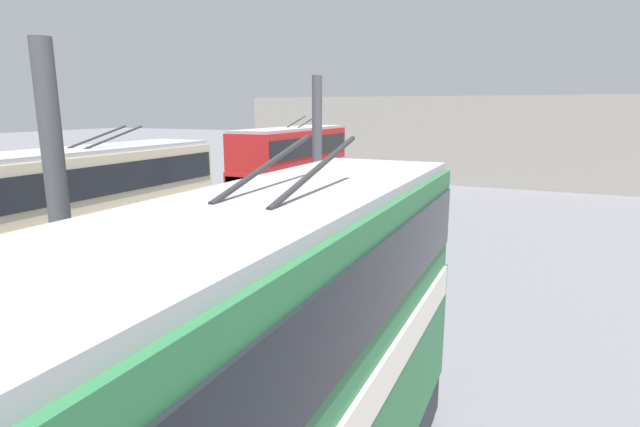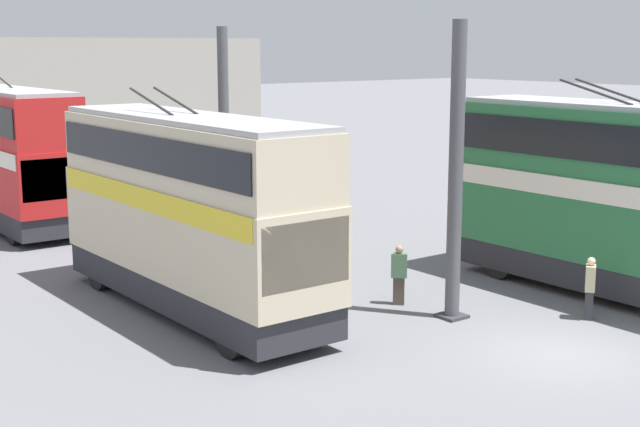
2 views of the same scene
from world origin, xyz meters
TOP-DOWN VIEW (x-y plane):
  - ground_plane at (0.00, 0.00)m, footprint 240.00×240.00m
  - support_column_near at (3.48, 0.00)m, footprint 0.66×0.66m
  - support_column_far at (14.44, 0.00)m, footprint 0.66×0.66m
  - bus_right_near at (7.99, 4.97)m, footprint 10.07×2.54m
  - bus_right_mid at (22.00, 4.97)m, footprint 9.61×2.54m
  - person_aisle_foreground at (5.17, 0.29)m, footprint 0.47×0.47m
  - person_by_left_row at (1.28, -2.65)m, footprint 0.44×0.48m
  - oil_drum at (12.77, 2.01)m, footprint 0.57×0.57m

SIDE VIEW (x-z plane):
  - ground_plane at x=0.00m, z-range 0.00..0.00m
  - oil_drum at x=12.77m, z-range 0.00..0.82m
  - person_by_left_row at x=1.28m, z-range 0.04..1.65m
  - person_aisle_foreground at x=5.17m, z-range 0.04..1.66m
  - bus_right_near at x=7.99m, z-range 0.06..5.78m
  - bus_right_mid at x=22.00m, z-range 0.05..5.90m
  - support_column_near at x=3.48m, z-range -0.12..7.32m
  - support_column_far at x=14.44m, z-range -0.12..7.32m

